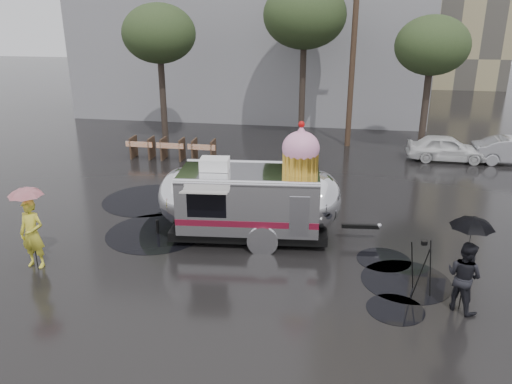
% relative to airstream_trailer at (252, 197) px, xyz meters
% --- Properties ---
extents(ground, '(120.00, 120.00, 0.00)m').
position_rel_airstream_trailer_xyz_m(ground, '(0.33, -2.19, -1.31)').
color(ground, black).
rests_on(ground, ground).
extents(puddles, '(11.57, 8.18, 0.01)m').
position_rel_airstream_trailer_xyz_m(puddles, '(-1.26, 0.33, -1.30)').
color(puddles, black).
rests_on(puddles, ground).
extents(grey_building, '(22.00, 12.00, 13.00)m').
position_rel_airstream_trailer_xyz_m(grey_building, '(-3.67, 21.81, 5.19)').
color(grey_building, slate).
rests_on(grey_building, ground).
extents(utility_pole, '(1.60, 0.28, 9.00)m').
position_rel_airstream_trailer_xyz_m(utility_pole, '(2.83, 11.81, 3.31)').
color(utility_pole, '#473323').
rests_on(utility_pole, ground).
extents(tree_left, '(3.64, 3.64, 6.95)m').
position_rel_airstream_trailer_xyz_m(tree_left, '(-6.67, 10.81, 4.18)').
color(tree_left, '#382D26').
rests_on(tree_left, ground).
extents(tree_mid, '(4.20, 4.20, 8.03)m').
position_rel_airstream_trailer_xyz_m(tree_mid, '(0.33, 12.81, 5.03)').
color(tree_mid, '#382D26').
rests_on(tree_mid, ground).
extents(tree_right, '(3.36, 3.36, 6.42)m').
position_rel_airstream_trailer_xyz_m(tree_right, '(6.33, 10.81, 3.75)').
color(tree_right, '#382D26').
rests_on(tree_right, ground).
extents(barricade_row, '(4.30, 0.80, 1.00)m').
position_rel_airstream_trailer_xyz_m(barricade_row, '(-5.22, 7.77, -0.78)').
color(barricade_row, '#473323').
rests_on(barricade_row, ground).
extents(airstream_trailer, '(6.90, 3.04, 3.73)m').
position_rel_airstream_trailer_xyz_m(airstream_trailer, '(0.00, 0.00, 0.00)').
color(airstream_trailer, silver).
rests_on(airstream_trailer, ground).
extents(person_left, '(0.72, 0.51, 1.92)m').
position_rel_airstream_trailer_xyz_m(person_left, '(-5.47, -2.84, -0.34)').
color(person_left, yellow).
rests_on(person_left, ground).
extents(umbrella_pink, '(1.10, 1.10, 2.30)m').
position_rel_airstream_trailer_xyz_m(umbrella_pink, '(-5.47, -2.84, 0.62)').
color(umbrella_pink, pink).
rests_on(umbrella_pink, ground).
extents(person_right, '(0.91, 0.90, 1.72)m').
position_rel_airstream_trailer_xyz_m(person_right, '(5.49, -3.03, -0.45)').
color(person_right, black).
rests_on(person_right, ground).
extents(umbrella_black, '(1.17, 1.17, 2.35)m').
position_rel_airstream_trailer_xyz_m(umbrella_black, '(5.49, -3.03, 0.64)').
color(umbrella_black, black).
rests_on(umbrella_black, ground).
extents(tripod, '(0.59, 0.57, 1.45)m').
position_rel_airstream_trailer_xyz_m(tripod, '(4.62, -2.52, -0.46)').
color(tripod, black).
rests_on(tripod, ground).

